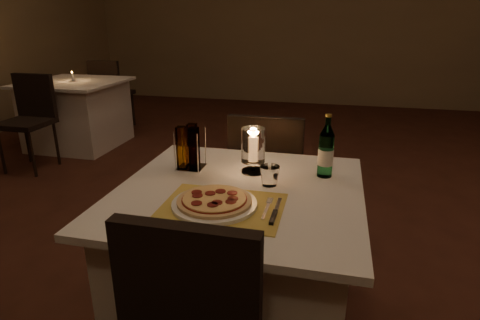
% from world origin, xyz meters
% --- Properties ---
extents(floor, '(8.00, 10.00, 0.02)m').
position_xyz_m(floor, '(0.00, 0.00, -0.01)').
color(floor, '#472116').
rests_on(floor, ground).
extents(wall_back, '(8.00, 0.02, 3.00)m').
position_xyz_m(wall_back, '(0.00, 5.01, 1.50)').
color(wall_back, '#8B7651').
rests_on(wall_back, ground).
extents(main_table, '(1.00, 1.00, 0.74)m').
position_xyz_m(main_table, '(-0.17, -0.47, 0.37)').
color(main_table, silver).
rests_on(main_table, ground).
extents(chair_far, '(0.42, 0.42, 0.90)m').
position_xyz_m(chair_far, '(-0.17, 0.24, 0.55)').
color(chair_far, black).
rests_on(chair_far, ground).
extents(placemat, '(0.45, 0.34, 0.00)m').
position_xyz_m(placemat, '(-0.19, -0.65, 0.74)').
color(placemat, gold).
rests_on(placemat, main_table).
extents(plate, '(0.32, 0.32, 0.01)m').
position_xyz_m(plate, '(-0.22, -0.65, 0.75)').
color(plate, white).
rests_on(plate, placemat).
extents(pizza, '(0.28, 0.28, 0.02)m').
position_xyz_m(pizza, '(-0.22, -0.65, 0.77)').
color(pizza, '#D8B77F').
rests_on(pizza, plate).
extents(fork, '(0.02, 0.18, 0.00)m').
position_xyz_m(fork, '(-0.03, -0.62, 0.75)').
color(fork, silver).
rests_on(fork, placemat).
extents(knife, '(0.02, 0.22, 0.01)m').
position_xyz_m(knife, '(0.01, -0.68, 0.75)').
color(knife, black).
rests_on(knife, placemat).
extents(tumbler, '(0.08, 0.08, 0.08)m').
position_xyz_m(tumbler, '(-0.06, -0.40, 0.78)').
color(tumbler, white).
rests_on(tumbler, main_table).
extents(water_bottle, '(0.07, 0.07, 0.28)m').
position_xyz_m(water_bottle, '(0.16, -0.24, 0.85)').
color(water_bottle, '#61B47C').
rests_on(water_bottle, main_table).
extents(hurricane_candle, '(0.11, 0.11, 0.21)m').
position_xyz_m(hurricane_candle, '(-0.16, -0.27, 0.86)').
color(hurricane_candle, white).
rests_on(hurricane_candle, main_table).
extents(cruet_caddy, '(0.12, 0.12, 0.21)m').
position_xyz_m(cruet_caddy, '(-0.45, -0.29, 0.84)').
color(cruet_caddy, white).
rests_on(cruet_caddy, main_table).
extents(neighbor_table_left, '(1.00, 1.00, 0.74)m').
position_xyz_m(neighbor_table_left, '(-2.65, 1.96, 0.37)').
color(neighbor_table_left, silver).
rests_on(neighbor_table_left, ground).
extents(neighbor_chair_la, '(0.42, 0.42, 0.90)m').
position_xyz_m(neighbor_chair_la, '(-2.65, 1.25, 0.55)').
color(neighbor_chair_la, black).
rests_on(neighbor_chair_la, ground).
extents(neighbor_chair_lb, '(0.42, 0.42, 0.90)m').
position_xyz_m(neighbor_chair_lb, '(-2.65, 2.68, 0.55)').
color(neighbor_chair_lb, black).
rests_on(neighbor_chair_lb, ground).
extents(neighbor_candle_left, '(0.03, 0.03, 0.11)m').
position_xyz_m(neighbor_candle_left, '(-2.65, 1.96, 0.79)').
color(neighbor_candle_left, white).
rests_on(neighbor_candle_left, neighbor_table_left).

